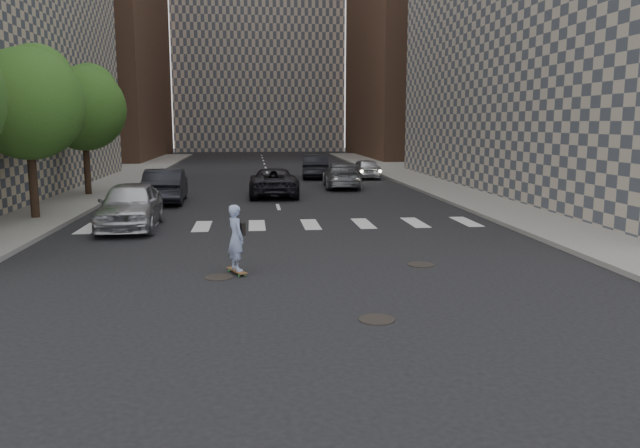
# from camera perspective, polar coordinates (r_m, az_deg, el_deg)

# --- Properties ---
(ground) EXTENTS (160.00, 160.00, 0.00)m
(ground) POSITION_cam_1_polar(r_m,az_deg,el_deg) (14.43, -1.47, -5.87)
(ground) COLOR black
(ground) RESTS_ON ground
(sidewalk_right) EXTENTS (13.00, 80.00, 0.15)m
(sidewalk_right) POSITION_cam_1_polar(r_m,az_deg,el_deg) (37.50, 18.49, 3.14)
(sidewalk_right) COLOR gray
(sidewalk_right) RESTS_ON ground
(tree_b) EXTENTS (4.20, 4.20, 6.60)m
(tree_b) POSITION_cam_1_polar(r_m,az_deg,el_deg) (26.37, -25.02, 10.33)
(tree_b) COLOR #382619
(tree_b) RESTS_ON sidewalk_left
(tree_c) EXTENTS (4.20, 4.20, 6.60)m
(tree_c) POSITION_cam_1_polar(r_m,az_deg,el_deg) (34.06, -20.69, 10.16)
(tree_c) COLOR #382619
(tree_c) RESTS_ON sidewalk_left
(manhole_a) EXTENTS (0.70, 0.70, 0.02)m
(manhole_a) POSITION_cam_1_polar(r_m,az_deg,el_deg) (12.21, 5.21, -8.68)
(manhole_a) COLOR black
(manhole_a) RESTS_ON ground
(manhole_b) EXTENTS (0.70, 0.70, 0.02)m
(manhole_b) POSITION_cam_1_polar(r_m,az_deg,el_deg) (15.56, -9.23, -4.82)
(manhole_b) COLOR black
(manhole_b) RESTS_ON ground
(manhole_c) EXTENTS (0.70, 0.70, 0.02)m
(manhole_c) POSITION_cam_1_polar(r_m,az_deg,el_deg) (16.91, 9.19, -3.69)
(manhole_c) COLOR black
(manhole_c) RESTS_ON ground
(skateboarder) EXTENTS (0.61, 0.89, 1.76)m
(skateboarder) POSITION_cam_1_polar(r_m,az_deg,el_deg) (15.71, -7.67, -1.25)
(skateboarder) COLOR brown
(skateboarder) RESTS_ON ground
(silver_sedan) EXTENTS (2.17, 5.02, 1.69)m
(silver_sedan) POSITION_cam_1_polar(r_m,az_deg,el_deg) (23.33, -16.95, 1.67)
(silver_sedan) COLOR #B9BBC1
(silver_sedan) RESTS_ON ground
(traffic_car_a) EXTENTS (1.88, 4.98, 1.62)m
(traffic_car_a) POSITION_cam_1_polar(r_m,az_deg,el_deg) (30.45, -13.91, 3.42)
(traffic_car_a) COLOR black
(traffic_car_a) RESTS_ON ground
(traffic_car_b) EXTENTS (2.37, 5.18, 1.47)m
(traffic_car_b) POSITION_cam_1_polar(r_m,az_deg,el_deg) (36.38, 1.96, 4.48)
(traffic_car_b) COLOR #575A5F
(traffic_car_b) RESTS_ON ground
(traffic_car_c) EXTENTS (2.51, 5.32, 1.47)m
(traffic_car_c) POSITION_cam_1_polar(r_m,az_deg,el_deg) (32.32, -4.27, 3.85)
(traffic_car_c) COLOR black
(traffic_car_c) RESTS_ON ground
(traffic_car_d) EXTENTS (1.85, 4.04, 1.34)m
(traffic_car_d) POSITION_cam_1_polar(r_m,az_deg,el_deg) (42.68, 4.12, 5.08)
(traffic_car_d) COLOR silver
(traffic_car_d) RESTS_ON ground
(traffic_car_e) EXTENTS (2.16, 5.05, 1.62)m
(traffic_car_e) POSITION_cam_1_polar(r_m,az_deg,el_deg) (42.88, -0.42, 5.31)
(traffic_car_e) COLOR black
(traffic_car_e) RESTS_ON ground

